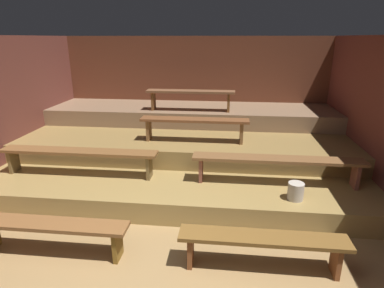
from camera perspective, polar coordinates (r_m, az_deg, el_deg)
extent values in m
cube|color=olive|center=(5.31, -2.34, -8.10)|extent=(6.67, 5.97, 0.08)
cube|color=brown|center=(7.44, 0.58, 9.57)|extent=(6.67, 0.06, 2.37)
cube|color=brown|center=(5.32, 30.94, 3.35)|extent=(0.06, 5.97, 2.37)
cube|color=olive|center=(5.88, -1.33, -3.27)|extent=(5.87, 3.74, 0.32)
cube|color=olive|center=(6.29, -0.69, 1.24)|extent=(5.87, 2.64, 0.32)
cube|color=#86674D|center=(6.82, -0.04, 5.35)|extent=(5.87, 1.36, 0.32)
cube|color=brown|center=(3.95, -23.95, -12.94)|extent=(1.74, 0.28, 0.04)
cube|color=brown|center=(3.76, -13.16, -17.01)|extent=(0.05, 0.22, 0.36)
cube|color=brown|center=(3.49, 12.54, -16.04)|extent=(1.74, 0.28, 0.04)
cube|color=brown|center=(3.60, -0.25, -18.27)|extent=(0.05, 0.22, 0.36)
cube|color=brown|center=(3.77, 24.30, -18.26)|extent=(0.05, 0.22, 0.36)
cube|color=brown|center=(5.14, -19.61, -1.26)|extent=(2.42, 0.28, 0.04)
cube|color=brown|center=(5.75, -29.21, -2.64)|extent=(0.05, 0.22, 0.36)
cube|color=brown|center=(4.84, -7.64, -4.04)|extent=(0.05, 0.22, 0.36)
cube|color=brown|center=(4.69, 15.00, -2.64)|extent=(2.42, 0.28, 0.04)
cube|color=brown|center=(4.72, 1.61, -4.48)|extent=(0.05, 0.22, 0.36)
cube|color=brown|center=(5.05, 27.13, -5.05)|extent=(0.05, 0.22, 0.36)
cube|color=brown|center=(5.42, 0.44, 4.32)|extent=(1.84, 0.28, 0.04)
cube|color=brown|center=(5.61, -7.71, 2.52)|extent=(0.05, 0.22, 0.36)
cube|color=brown|center=(5.46, 8.81, 2.01)|extent=(0.05, 0.22, 0.36)
cube|color=brown|center=(6.37, -0.27, 9.34)|extent=(1.74, 0.28, 0.04)
cube|color=brown|center=(6.53, -6.90, 7.65)|extent=(0.05, 0.22, 0.36)
cube|color=brown|center=(6.36, 6.53, 7.38)|extent=(0.05, 0.22, 0.36)
cylinder|color=#B2A899|center=(4.42, 18.00, -8.02)|extent=(0.21, 0.21, 0.23)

